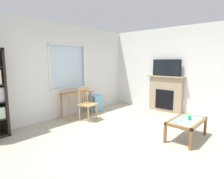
{
  "coord_description": "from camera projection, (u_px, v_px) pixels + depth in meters",
  "views": [
    {
      "loc": [
        -3.16,
        -2.19,
        1.64
      ],
      "look_at": [
        0.23,
        0.74,
        0.97
      ],
      "focal_mm": 30.43,
      "sensor_mm": 36.0,
      "label": 1
    }
  ],
  "objects": [
    {
      "name": "coffee_table",
      "position": [
        187.0,
        123.0,
        4.0
      ],
      "size": [
        1.0,
        0.55,
        0.41
      ],
      "color": "#8C9E99",
      "rests_on": "ground"
    },
    {
      "name": "ground",
      "position": [
        132.0,
        139.0,
        4.02
      ],
      "size": [
        6.36,
        6.12,
        0.02
      ],
      "primitive_type": "cube",
      "color": "#B2A893"
    },
    {
      "name": "wall_back_with_window",
      "position": [
        59.0,
        72.0,
        5.46
      ],
      "size": [
        5.36,
        0.15,
        2.69
      ],
      "color": "silver",
      "rests_on": "ground"
    },
    {
      "name": "fireplace",
      "position": [
        166.0,
        94.0,
        6.17
      ],
      "size": [
        0.26,
        1.2,
        1.17
      ],
      "color": "tan",
      "rests_on": "ground"
    },
    {
      "name": "wall_right",
      "position": [
        183.0,
        71.0,
        5.87
      ],
      "size": [
        0.12,
        5.32,
        2.69
      ],
      "primitive_type": "cube",
      "color": "silver",
      "rests_on": "ground"
    },
    {
      "name": "wooden_chair",
      "position": [
        87.0,
        104.0,
        5.25
      ],
      "size": [
        0.46,
        0.45,
        0.9
      ],
      "color": "tan",
      "rests_on": "ground"
    },
    {
      "name": "plastic_drawer_unit",
      "position": [
        95.0,
        103.0,
        6.28
      ],
      "size": [
        0.35,
        0.4,
        0.53
      ],
      "primitive_type": "cube",
      "color": "#72ADDB",
      "rests_on": "ground"
    },
    {
      "name": "desk_under_window",
      "position": [
        77.0,
        96.0,
        5.6
      ],
      "size": [
        0.93,
        0.46,
        0.74
      ],
      "color": "#A37547",
      "rests_on": "ground"
    },
    {
      "name": "sippy_cup",
      "position": [
        189.0,
        117.0,
        4.01
      ],
      "size": [
        0.07,
        0.07,
        0.09
      ],
      "primitive_type": "cylinder",
      "color": "#33B770",
      "rests_on": "coffee_table"
    },
    {
      "name": "tv",
      "position": [
        166.0,
        68.0,
        6.03
      ],
      "size": [
        0.06,
        0.93,
        0.52
      ],
      "color": "black",
      "rests_on": "fireplace"
    }
  ]
}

